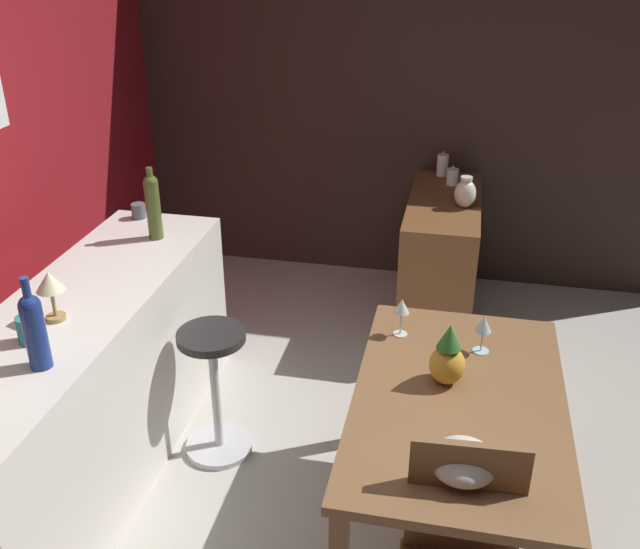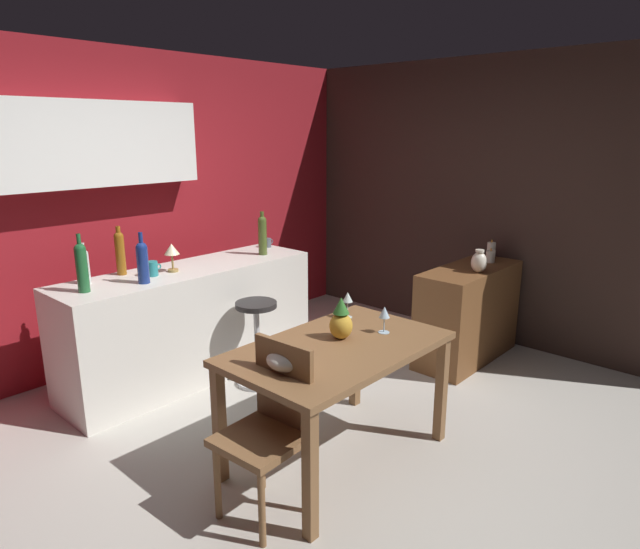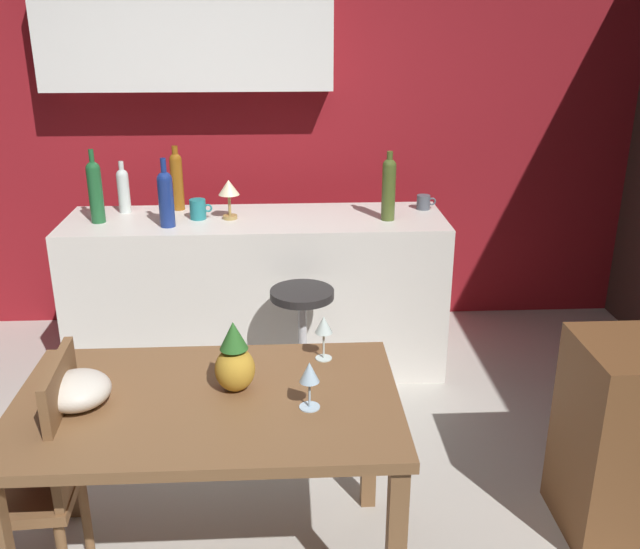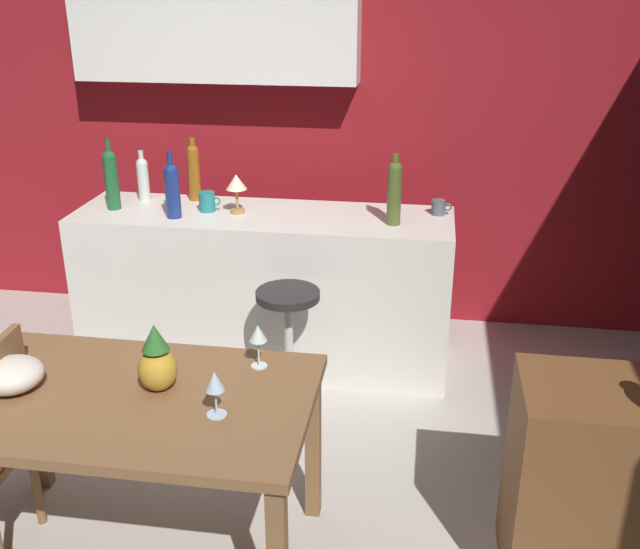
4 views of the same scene
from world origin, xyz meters
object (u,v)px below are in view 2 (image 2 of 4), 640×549
Objects in this scene: chair_near_window at (270,424)px; wine_bottle_clear at (84,265)px; wine_glass_left at (384,313)px; wine_bottle_green at (82,266)px; wine_bottle_olive at (262,234)px; wine_bottle_cobalt at (142,261)px; sideboard_cabinet at (468,314)px; pillar_candle_tall at (491,250)px; wine_glass_right at (348,298)px; wine_bottle_amber at (120,251)px; cup_slate at (267,243)px; fruit_bowl at (288,359)px; pineapple_centerpiece at (341,321)px; vase_ceramic_ivory at (479,262)px; pillar_candle_short at (490,257)px; dining_table at (338,360)px; bar_stool at (257,341)px; counter_lamp at (172,251)px; cup_teal at (152,269)px.

wine_bottle_clear reaches higher than chair_near_window.
wine_glass_left is 0.43× the size of wine_bottle_green.
wine_bottle_olive is 1.19m from wine_bottle_cobalt.
pillar_candle_tall reaches higher than sideboard_cabinet.
sideboard_cabinet is 6.27× the size of wine_glass_right.
wine_bottle_amber is 3.29× the size of cup_slate.
fruit_bowl is at bearing -175.41° from pillar_candle_tall.
wine_glass_left is at bearing -172.15° from pillar_candle_tall.
wine_bottle_cobalt is at bearing 106.70° from pineapple_centerpiece.
wine_bottle_green reaches higher than wine_glass_left.
pineapple_centerpiece is (-0.25, 0.13, -0.02)m from wine_glass_left.
wine_bottle_clear is 1.53× the size of vase_ceramic_ivory.
wine_bottle_olive is (0.75, 1.52, 0.23)m from pineapple_centerpiece.
wine_bottle_green reaches higher than pillar_candle_short.
wine_bottle_olive is at bearing -1.30° from wine_bottle_green.
dining_table is 11.84× the size of cup_slate.
wine_bottle_olive reaches higher than cup_slate.
wine_bottle_olive is 1.83m from vase_ceramic_ivory.
wine_bottle_clear is at bearing 147.04° from sideboard_cabinet.
sideboard_cabinet reaches higher than bar_stool.
dining_table is 10.19× the size of pillar_candle_short.
fruit_bowl is at bearing 8.79° from chair_near_window.
wine_bottle_olive reaches higher than wine_bottle_cobalt.
chair_near_window is 1.87m from counter_lamp.
wine_glass_left is at bearing -175.43° from vase_ceramic_ivory.
chair_near_window is at bearing -97.67° from wine_bottle_amber.
cup_teal is 2.58m from vase_ceramic_ivory.
wine_glass_right is 1.65m from cup_slate.
fruit_bowl is 1.70m from cup_teal.
vase_ceramic_ivory is at bearing -57.58° from wine_bottle_olive.
pineapple_centerpiece is (-1.83, -0.10, 0.44)m from sideboard_cabinet.
wine_glass_left is at bearing -90.42° from bar_stool.
pineapple_centerpiece is at bearing -67.66° from wine_bottle_clear.
fruit_bowl is 1.74× the size of pillar_candle_short.
pillar_candle_tall is (2.97, 0.25, 0.40)m from chair_near_window.
wine_glass_left is at bearing -77.85° from counter_lamp.
pineapple_centerpiece is at bearing -119.67° from cup_slate.
wine_bottle_olive reaches higher than wine_bottle_clear.
cup_slate is at bearing 117.45° from sideboard_cabinet.
cup_teal is (-0.55, 0.52, 0.60)m from bar_stool.
wine_bottle_green is 3.06× the size of pillar_candle_short.
cup_slate is 0.86× the size of pillar_candle_short.
cup_slate is at bearing 58.83° from dining_table.
pillar_candle_tall is at bearing -31.29° from wine_bottle_amber.
wine_bottle_clear reaches higher than dining_table.
pillar_candle_tall reaches higher than cup_slate.
pineapple_centerpiece is 2.10× the size of cup_teal.
chair_near_window is at bearing -132.28° from cup_slate.
counter_lamp is at bearing 21.75° from wine_bottle_cobalt.
chair_near_window is 1.94m from wine_bottle_clear.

